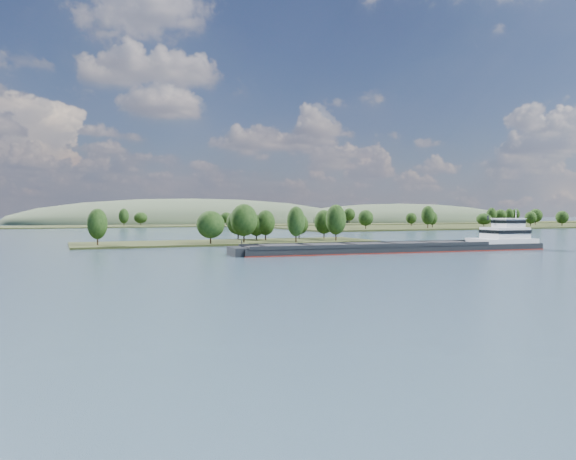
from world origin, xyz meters
name	(u,v)px	position (x,y,z in m)	size (l,w,h in m)	color
ground	(300,257)	(0.00, 120.00, 0.00)	(1800.00, 1800.00, 0.00)	#324856
tree_island	(246,231)	(5.94, 179.06, 4.01)	(100.00, 32.22, 13.77)	black
right_bank	(504,225)	(231.57, 299.58, 1.02)	(320.00, 90.00, 14.62)	black
back_shoreline	(152,225)	(8.05, 399.80, 0.63)	(900.00, 60.00, 13.81)	black
hill_east	(400,222)	(260.00, 470.00, 0.00)	(260.00, 140.00, 36.00)	#3A4932
hill_west	(193,223)	(60.00, 500.00, 0.00)	(320.00, 160.00, 44.00)	#3A4932
cargo_barge	(415,245)	(36.27, 125.32, 1.51)	(89.15, 16.62, 11.99)	black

